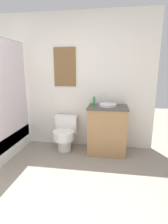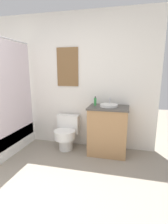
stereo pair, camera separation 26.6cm
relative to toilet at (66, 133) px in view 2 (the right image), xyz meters
The scene contains 6 objects.
wall_back 0.99m from the toilet, 119.39° to the left, with size 3.60×0.07×2.50m.
shower_area 1.20m from the toilet, 159.79° to the right, with size 0.64×1.34×1.98m.
toilet is the anchor object (origin of this frame).
vanity 0.79m from the toilet, ahead, with size 0.69×0.50×0.86m.
sink 0.96m from the toilet, ahead, with size 0.31×0.34×0.13m.
soap_bottle 0.82m from the toilet, ahead, with size 0.05×0.05×0.16m.
Camera 2 is at (1.25, -1.16, 1.46)m, focal length 28.00 mm.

